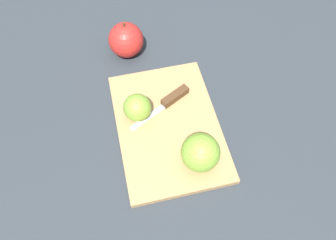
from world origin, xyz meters
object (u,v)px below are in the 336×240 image
object	(u,v)px
apple_half_right	(137,108)
apple_whole	(126,40)
knife	(172,99)
apple_half_left	(200,152)

from	to	relation	value
apple_half_right	apple_whole	world-z (taller)	apple_whole
apple_half_right	knife	distance (m)	0.09
apple_half_left	knife	bearing A→B (deg)	41.15
knife	apple_whole	distance (m)	0.21
knife	apple_whole	bearing A→B (deg)	-95.82
apple_half_right	knife	world-z (taller)	apple_half_right
apple_whole	knife	bearing A→B (deg)	-155.08
knife	apple_whole	world-z (taller)	apple_whole
apple_whole	apple_half_left	bearing A→B (deg)	-161.73
knife	apple_whole	size ratio (longest dim) A/B	1.48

